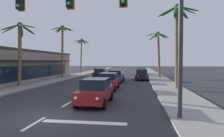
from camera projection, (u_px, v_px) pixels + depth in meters
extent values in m
plane|color=#2D2D33|center=(45.00, 117.00, 9.98)|extent=(220.00, 220.00, 0.00)
cube|color=gray|center=(160.00, 80.00, 28.73)|extent=(3.20, 110.00, 0.14)
cube|color=gray|center=(59.00, 79.00, 30.84)|extent=(3.20, 110.00, 0.14)
cube|color=silver|center=(34.00, 123.00, 8.91)|extent=(0.16, 2.00, 0.01)
cube|color=silver|center=(68.00, 104.00, 13.10)|extent=(0.16, 2.00, 0.01)
cube|color=silver|center=(85.00, 93.00, 17.29)|extent=(0.16, 2.00, 0.01)
cube|color=silver|center=(95.00, 87.00, 21.48)|extent=(0.16, 2.00, 0.01)
cube|color=silver|center=(102.00, 83.00, 25.67)|extent=(0.16, 2.00, 0.01)
cube|color=silver|center=(107.00, 80.00, 29.86)|extent=(0.16, 2.00, 0.01)
cube|color=silver|center=(111.00, 78.00, 34.05)|extent=(0.16, 2.00, 0.01)
cube|color=silver|center=(114.00, 76.00, 38.24)|extent=(0.16, 2.00, 0.01)
cube|color=silver|center=(117.00, 75.00, 42.42)|extent=(0.16, 2.00, 0.01)
cube|color=silver|center=(119.00, 73.00, 46.61)|extent=(0.16, 2.00, 0.01)
cube|color=silver|center=(120.00, 72.00, 50.80)|extent=(0.16, 2.00, 0.01)
cube|color=silver|center=(122.00, 72.00, 54.99)|extent=(0.16, 2.00, 0.01)
cube|color=silver|center=(123.00, 71.00, 59.18)|extent=(0.16, 2.00, 0.01)
cube|color=silver|center=(124.00, 70.00, 63.37)|extent=(0.16, 2.00, 0.01)
cube|color=silver|center=(125.00, 70.00, 67.56)|extent=(0.16, 2.00, 0.01)
cube|color=silver|center=(126.00, 69.00, 71.75)|extent=(0.16, 2.00, 0.01)
cube|color=silver|center=(126.00, 69.00, 75.93)|extent=(0.16, 2.00, 0.01)
cube|color=silver|center=(84.00, 122.00, 9.09)|extent=(4.00, 0.44, 0.01)
cylinder|color=#2D2D33|center=(181.00, 46.00, 9.26)|extent=(0.22, 0.22, 7.11)
sphere|color=#1EE54C|center=(123.00, 1.00, 9.39)|extent=(0.17, 0.17, 0.17)
sphere|color=#1EE54C|center=(69.00, 4.00, 9.76)|extent=(0.17, 0.17, 0.17)
cube|color=black|center=(20.00, 1.00, 10.26)|extent=(0.32, 0.26, 0.92)
sphere|color=black|center=(18.00, 0.00, 10.12)|extent=(0.17, 0.17, 0.17)
sphere|color=#1EE54C|center=(18.00, 6.00, 10.13)|extent=(0.17, 0.17, 0.17)
cube|color=yellow|center=(22.00, 2.00, 10.42)|extent=(0.42, 0.03, 1.04)
cube|color=maroon|center=(95.00, 94.00, 13.04)|extent=(1.83, 4.33, 0.72)
cube|color=black|center=(96.00, 83.00, 13.17)|extent=(1.64, 2.23, 0.64)
cylinder|color=black|center=(104.00, 104.00, 11.52)|extent=(0.23, 0.64, 0.64)
cylinder|color=black|center=(76.00, 103.00, 11.79)|extent=(0.23, 0.64, 0.64)
cylinder|color=black|center=(112.00, 96.00, 14.33)|extent=(0.23, 0.64, 0.64)
cylinder|color=black|center=(89.00, 95.00, 14.59)|extent=(0.23, 0.64, 0.64)
sphere|color=#F9EFC6|center=(97.00, 99.00, 10.80)|extent=(0.18, 0.18, 0.18)
sphere|color=#F9EFC6|center=(76.00, 98.00, 10.99)|extent=(0.18, 0.18, 0.18)
cube|color=red|center=(110.00, 88.00, 15.07)|extent=(0.24, 0.06, 0.20)
cube|color=red|center=(94.00, 88.00, 15.27)|extent=(0.24, 0.06, 0.20)
cube|color=red|center=(108.00, 83.00, 19.61)|extent=(1.83, 4.33, 0.72)
cube|color=black|center=(108.00, 76.00, 19.73)|extent=(1.63, 2.22, 0.64)
cylinder|color=black|center=(115.00, 89.00, 18.09)|extent=(0.23, 0.64, 0.64)
cylinder|color=black|center=(96.00, 88.00, 18.35)|extent=(0.23, 0.64, 0.64)
cylinder|color=black|center=(118.00, 85.00, 20.90)|extent=(0.23, 0.64, 0.64)
cylinder|color=black|center=(102.00, 85.00, 21.15)|extent=(0.23, 0.64, 0.64)
sphere|color=#F9EFC6|center=(111.00, 85.00, 17.37)|extent=(0.18, 0.18, 0.18)
sphere|color=#F9EFC6|center=(97.00, 85.00, 17.56)|extent=(0.18, 0.18, 0.18)
cube|color=red|center=(117.00, 80.00, 21.64)|extent=(0.24, 0.06, 0.20)
cube|color=red|center=(105.00, 80.00, 21.84)|extent=(0.24, 0.06, 0.20)
cube|color=navy|center=(116.00, 78.00, 26.15)|extent=(1.97, 4.38, 0.72)
cube|color=black|center=(116.00, 72.00, 26.27)|extent=(1.70, 2.27, 0.64)
cylinder|color=black|center=(121.00, 81.00, 24.61)|extent=(0.25, 0.65, 0.64)
cylinder|color=black|center=(107.00, 81.00, 24.92)|extent=(0.25, 0.65, 0.64)
cylinder|color=black|center=(124.00, 79.00, 27.40)|extent=(0.25, 0.65, 0.64)
cylinder|color=black|center=(111.00, 79.00, 27.71)|extent=(0.25, 0.65, 0.64)
sphere|color=#F9EFC6|center=(118.00, 78.00, 23.90)|extent=(0.18, 0.18, 0.18)
sphere|color=#F9EFC6|center=(108.00, 78.00, 24.13)|extent=(0.18, 0.18, 0.18)
cube|color=red|center=(123.00, 76.00, 28.15)|extent=(0.24, 0.07, 0.20)
cube|color=red|center=(114.00, 76.00, 28.39)|extent=(0.24, 0.07, 0.20)
cube|color=black|center=(100.00, 74.00, 33.26)|extent=(1.77, 4.30, 0.72)
cube|color=black|center=(100.00, 70.00, 33.09)|extent=(1.61, 2.20, 0.64)
cylinder|color=black|center=(97.00, 76.00, 34.79)|extent=(0.22, 0.64, 0.64)
cylinder|color=black|center=(106.00, 76.00, 34.57)|extent=(0.22, 0.64, 0.64)
cylinder|color=black|center=(93.00, 77.00, 31.98)|extent=(0.22, 0.64, 0.64)
cylinder|color=black|center=(104.00, 77.00, 31.76)|extent=(0.22, 0.64, 0.64)
sphere|color=#B2B2AD|center=(99.00, 73.00, 35.49)|extent=(0.18, 0.18, 0.18)
sphere|color=#B2B2AD|center=(106.00, 73.00, 35.33)|extent=(0.18, 0.18, 0.18)
cube|color=red|center=(93.00, 74.00, 31.21)|extent=(0.24, 0.06, 0.20)
cube|color=red|center=(102.00, 74.00, 31.03)|extent=(0.24, 0.06, 0.20)
cube|color=black|center=(141.00, 76.00, 29.86)|extent=(1.86, 4.34, 0.72)
cube|color=black|center=(141.00, 71.00, 29.99)|extent=(1.65, 2.24, 0.64)
cylinder|color=black|center=(148.00, 79.00, 28.37)|extent=(0.24, 0.65, 0.64)
cylinder|color=black|center=(136.00, 79.00, 28.56)|extent=(0.24, 0.65, 0.64)
cylinder|color=black|center=(147.00, 77.00, 31.19)|extent=(0.24, 0.65, 0.64)
cylinder|color=black|center=(136.00, 77.00, 31.38)|extent=(0.24, 0.65, 0.64)
sphere|color=#B2B2AD|center=(147.00, 76.00, 27.64)|extent=(0.18, 0.18, 0.18)
sphere|color=#B2B2AD|center=(138.00, 76.00, 27.77)|extent=(0.18, 0.18, 0.18)
cube|color=red|center=(145.00, 74.00, 31.93)|extent=(0.24, 0.07, 0.20)
cube|color=red|center=(137.00, 74.00, 32.08)|extent=(0.24, 0.07, 0.20)
cube|color=maroon|center=(141.00, 71.00, 43.78)|extent=(1.78, 4.31, 0.72)
cube|color=black|center=(141.00, 68.00, 43.90)|extent=(1.61, 2.21, 0.64)
cylinder|color=black|center=(145.00, 73.00, 42.27)|extent=(0.22, 0.64, 0.64)
cylinder|color=black|center=(137.00, 73.00, 42.51)|extent=(0.22, 0.64, 0.64)
cylinder|color=black|center=(145.00, 72.00, 45.07)|extent=(0.22, 0.64, 0.64)
cylinder|color=black|center=(137.00, 72.00, 45.32)|extent=(0.22, 0.64, 0.64)
sphere|color=#B2B2AD|center=(144.00, 71.00, 41.54)|extent=(0.18, 0.18, 0.18)
sphere|color=#B2B2AD|center=(138.00, 71.00, 41.72)|extent=(0.18, 0.18, 0.18)
cube|color=red|center=(144.00, 70.00, 45.82)|extent=(0.24, 0.06, 0.20)
cube|color=red|center=(138.00, 70.00, 46.00)|extent=(0.24, 0.06, 0.20)
cube|color=silver|center=(142.00, 73.00, 37.34)|extent=(1.85, 4.34, 0.72)
cube|color=black|center=(142.00, 69.00, 37.47)|extent=(1.64, 2.23, 0.64)
cylinder|color=black|center=(146.00, 75.00, 35.82)|extent=(0.23, 0.64, 0.64)
cylinder|color=black|center=(137.00, 75.00, 36.09)|extent=(0.23, 0.64, 0.64)
cylinder|color=black|center=(146.00, 74.00, 38.62)|extent=(0.23, 0.64, 0.64)
cylinder|color=black|center=(137.00, 74.00, 38.89)|extent=(0.23, 0.64, 0.64)
sphere|color=#B2B2AD|center=(145.00, 73.00, 35.10)|extent=(0.18, 0.18, 0.18)
sphere|color=#B2B2AD|center=(138.00, 73.00, 35.29)|extent=(0.18, 0.18, 0.18)
cube|color=red|center=(145.00, 72.00, 39.37)|extent=(0.24, 0.06, 0.20)
cube|color=red|center=(138.00, 72.00, 39.57)|extent=(0.24, 0.06, 0.20)
cylinder|color=brown|center=(20.00, 56.00, 21.75)|extent=(0.59, 0.40, 6.84)
ellipsoid|color=#1E5123|center=(28.00, 26.00, 21.26)|extent=(2.21, 0.84, 0.64)
ellipsoid|color=#1E5123|center=(28.00, 30.00, 22.51)|extent=(1.09, 2.08, 1.01)
ellipsoid|color=#1E5123|center=(21.00, 31.00, 22.50)|extent=(1.21, 1.89, 1.33)
ellipsoid|color=#1E5123|center=(10.00, 27.00, 21.51)|extent=(2.16, 0.90, 0.83)
ellipsoid|color=#1E5123|center=(11.00, 29.00, 20.96)|extent=(1.48, 1.80, 1.28)
ellipsoid|color=#1E5123|center=(21.00, 26.00, 20.73)|extent=(1.71, 1.89, 0.73)
sphere|color=#4C4223|center=(20.00, 25.00, 21.61)|extent=(0.60, 0.60, 0.60)
cylinder|color=brown|center=(62.00, 53.00, 33.32)|extent=(0.49, 0.36, 8.65)
ellipsoid|color=#1E5123|center=(68.00, 29.00, 33.22)|extent=(1.98, 0.75, 0.86)
ellipsoid|color=#1E5123|center=(67.00, 29.00, 33.99)|extent=(1.22, 1.99, 0.59)
ellipsoid|color=#1E5123|center=(64.00, 29.00, 34.15)|extent=(0.52, 2.03, 0.56)
ellipsoid|color=#1E5123|center=(60.00, 30.00, 33.81)|extent=(1.77, 1.45, 0.97)
ellipsoid|color=#1E5123|center=(57.00, 28.00, 32.82)|extent=(1.91, 1.30, 0.80)
ellipsoid|color=#1E5123|center=(59.00, 29.00, 32.44)|extent=(1.04, 1.80, 1.22)
ellipsoid|color=#1E5123|center=(63.00, 28.00, 32.32)|extent=(1.35, 1.84, 0.94)
sphere|color=#4C4223|center=(62.00, 27.00, 33.16)|extent=(0.60, 0.60, 0.60)
cylinder|color=brown|center=(81.00, 57.00, 45.01)|extent=(0.62, 0.29, 7.74)
ellipsoid|color=#236028|center=(85.00, 41.00, 44.80)|extent=(1.77, 0.50, 0.88)
ellipsoid|color=#236028|center=(85.00, 41.00, 45.30)|extent=(1.63, 1.41, 0.86)
ellipsoid|color=#236028|center=(84.00, 42.00, 45.54)|extent=(0.96, 1.66, 1.14)
ellipsoid|color=#236028|center=(80.00, 42.00, 45.55)|extent=(1.49, 1.55, 0.89)
ellipsoid|color=#236028|center=(79.00, 41.00, 45.36)|extent=(1.77, 1.19, 0.77)
ellipsoid|color=#236028|center=(78.00, 41.00, 44.83)|extent=(1.88, 0.68, 0.54)
ellipsoid|color=#236028|center=(79.00, 41.00, 44.22)|extent=(1.21, 1.68, 0.98)
ellipsoid|color=#236028|center=(81.00, 42.00, 44.09)|extent=(0.60, 1.66, 1.14)
ellipsoid|color=#236028|center=(84.00, 41.00, 44.25)|extent=(1.70, 1.39, 0.69)
sphere|color=#4C4223|center=(82.00, 40.00, 44.85)|extent=(0.60, 0.60, 0.60)
cylinder|color=brown|center=(177.00, 49.00, 19.76)|extent=(0.52, 0.43, 8.27)
ellipsoid|color=#236028|center=(188.00, 9.00, 19.32)|extent=(2.11, 0.76, 0.78)
ellipsoid|color=#236028|center=(183.00, 13.00, 20.19)|extent=(1.66, 1.64, 1.15)
ellipsoid|color=#236028|center=(176.00, 12.00, 20.62)|extent=(0.53, 2.08, 0.83)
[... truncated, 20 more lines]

